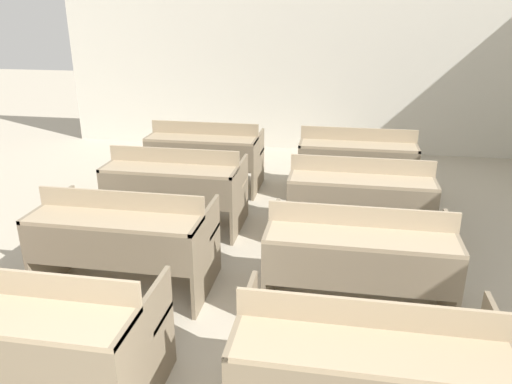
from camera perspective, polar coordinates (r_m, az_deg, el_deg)
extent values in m
cube|color=beige|center=(7.43, 5.62, 15.32)|extent=(7.21, 0.06, 2.77)
cube|color=#7D6E57|center=(2.82, -12.24, -17.76)|extent=(0.03, 0.75, 0.66)
cube|color=tan|center=(2.78, -26.56, -12.48)|extent=(1.26, 0.33, 0.03)
cube|color=tan|center=(2.84, -25.03, -9.43)|extent=(1.26, 0.02, 0.14)
cube|color=tan|center=(3.18, -21.46, -12.16)|extent=(1.26, 0.31, 0.03)
cube|color=#7D6E57|center=(3.33, -20.86, -15.99)|extent=(1.20, 0.04, 0.04)
cube|color=#796952|center=(2.72, -1.54, -18.88)|extent=(0.03, 0.75, 0.66)
cube|color=tan|center=(2.34, 13.01, -17.29)|extent=(1.26, 0.33, 0.03)
cube|color=tan|center=(2.41, 13.03, -13.41)|extent=(1.26, 0.02, 0.14)
cube|color=tan|center=(2.81, 12.26, -15.78)|extent=(1.26, 0.31, 0.03)
cube|color=#796952|center=(2.97, 11.86, -19.87)|extent=(1.20, 0.04, 0.04)
cube|color=#7D6D56|center=(4.23, -22.09, -5.18)|extent=(0.03, 0.75, 0.66)
cube|color=#7D6D56|center=(3.75, -5.70, -6.99)|extent=(0.03, 0.75, 0.66)
cube|color=tan|center=(3.65, -16.12, -3.07)|extent=(1.26, 0.33, 0.03)
cube|color=#7D6D56|center=(3.59, -16.92, -6.44)|extent=(1.20, 0.02, 0.30)
cube|color=tan|center=(3.75, -15.24, -0.93)|extent=(1.26, 0.02, 0.14)
cube|color=tan|center=(4.09, -13.30, -3.73)|extent=(1.26, 0.31, 0.03)
cube|color=#7D6D56|center=(4.20, -13.00, -7.00)|extent=(1.20, 0.04, 0.04)
cube|color=#82735C|center=(3.66, 1.75, -7.61)|extent=(0.03, 0.75, 0.66)
cube|color=#82735C|center=(3.72, 21.13, -8.66)|extent=(0.03, 0.75, 0.66)
cube|color=tan|center=(3.31, 11.94, -5.18)|extent=(1.26, 0.33, 0.03)
cube|color=#82735C|center=(3.25, 11.79, -8.97)|extent=(1.20, 0.02, 0.30)
cube|color=tan|center=(3.42, 11.99, -2.75)|extent=(1.26, 0.02, 0.14)
cube|color=tan|center=(3.79, 11.54, -5.59)|extent=(1.26, 0.31, 0.03)
cube|color=#82735C|center=(3.91, 11.27, -9.05)|extent=(1.20, 0.04, 0.04)
cube|color=#7C6D56|center=(5.16, -15.43, 0.24)|extent=(0.03, 0.75, 0.66)
cube|color=#7C6D56|center=(4.78, -1.91, -0.64)|extent=(0.03, 0.75, 0.66)
cube|color=tan|center=(4.65, -9.94, 2.56)|extent=(1.26, 0.33, 0.03)
cube|color=#7C6D56|center=(4.56, -10.46, 0.01)|extent=(1.20, 0.02, 0.30)
cube|color=tan|center=(4.76, -9.39, 4.12)|extent=(1.26, 0.02, 0.14)
cube|color=tan|center=(5.10, -8.22, 1.54)|extent=(1.26, 0.31, 0.03)
cube|color=#7C6D56|center=(5.19, -8.07, -1.20)|extent=(1.20, 0.04, 0.04)
cube|color=#82725B|center=(4.70, 4.15, -1.04)|extent=(0.03, 0.75, 0.66)
cube|color=#82725B|center=(4.75, 19.08, -1.92)|extent=(0.03, 0.75, 0.66)
cube|color=tan|center=(4.39, 12.00, 1.32)|extent=(1.26, 0.33, 0.03)
cube|color=#82725B|center=(4.30, 11.88, -1.41)|extent=(1.20, 0.02, 0.30)
cube|color=tan|center=(4.51, 12.03, 3.00)|extent=(1.26, 0.02, 0.14)
cube|color=tan|center=(4.86, 11.68, 0.36)|extent=(1.26, 0.31, 0.03)
cube|color=#82725B|center=(4.96, 11.46, -2.49)|extent=(1.20, 0.04, 0.04)
cube|color=#796A53|center=(6.14, -11.19, 3.85)|extent=(0.03, 0.75, 0.66)
cube|color=#796A53|center=(5.83, 0.23, 3.33)|extent=(0.03, 0.75, 0.66)
cube|color=tan|center=(5.68, -6.29, 6.05)|extent=(1.26, 0.33, 0.03)
cube|color=#796A53|center=(5.58, -6.66, 4.03)|extent=(1.20, 0.02, 0.30)
cube|color=tan|center=(5.80, -5.90, 7.26)|extent=(1.26, 0.02, 0.14)
cube|color=tan|center=(6.13, -5.13, 4.94)|extent=(1.26, 0.31, 0.03)
cube|color=#796A53|center=(6.21, -5.05, 2.60)|extent=(1.20, 0.04, 0.04)
cube|color=#7D6E57|center=(5.78, 5.23, 3.09)|extent=(0.03, 0.75, 0.66)
cube|color=#7D6E57|center=(5.82, 17.41, 2.34)|extent=(0.03, 0.75, 0.66)
cube|color=tan|center=(5.48, 11.60, 5.21)|extent=(1.26, 0.33, 0.03)
cube|color=#7D6E57|center=(5.37, 11.50, 3.10)|extent=(1.20, 0.02, 0.30)
cube|color=tan|center=(5.61, 11.63, 6.48)|extent=(1.26, 0.02, 0.14)
cube|color=tan|center=(5.95, 11.37, 4.12)|extent=(1.26, 0.31, 0.03)
cube|color=#7D6E57|center=(6.03, 11.20, 1.72)|extent=(1.20, 0.04, 0.04)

